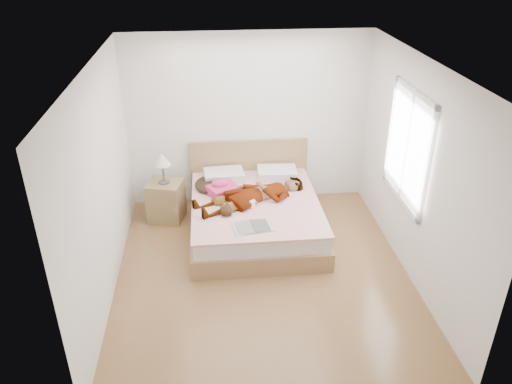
# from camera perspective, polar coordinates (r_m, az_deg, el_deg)

# --- Properties ---
(ground) EXTENTS (4.00, 4.00, 0.00)m
(ground) POSITION_cam_1_polar(r_m,az_deg,el_deg) (6.34, 0.78, -9.20)
(ground) COLOR #55301A
(ground) RESTS_ON ground
(woman) EXTENTS (1.78, 1.24, 0.23)m
(woman) POSITION_cam_1_polar(r_m,az_deg,el_deg) (6.84, -0.36, 0.00)
(woman) COLOR white
(woman) RESTS_ON bed
(hair) EXTENTS (0.52, 0.62, 0.08)m
(hair) POSITION_cam_1_polar(r_m,az_deg,el_deg) (7.25, -5.18, 0.94)
(hair) COLOR black
(hair) RESTS_ON bed
(phone) EXTENTS (0.09, 0.11, 0.06)m
(phone) POSITION_cam_1_polar(r_m,az_deg,el_deg) (7.14, -4.66, 1.90)
(phone) COLOR silver
(phone) RESTS_ON bed
(room_shell) EXTENTS (4.00, 4.00, 4.00)m
(room_shell) POSITION_cam_1_polar(r_m,az_deg,el_deg) (6.27, 16.94, 4.89)
(room_shell) COLOR white
(room_shell) RESTS_ON ground
(bed) EXTENTS (1.80, 2.08, 1.00)m
(bed) POSITION_cam_1_polar(r_m,az_deg,el_deg) (7.04, -0.15, -2.35)
(bed) COLOR olive
(bed) RESTS_ON ground
(towel) EXTENTS (0.49, 0.46, 0.21)m
(towel) POSITION_cam_1_polar(r_m,az_deg,el_deg) (7.02, -3.90, 0.41)
(towel) COLOR #E03D80
(towel) RESTS_ON bed
(magazine) EXTENTS (0.51, 0.37, 0.03)m
(magazine) POSITION_cam_1_polar(r_m,az_deg,el_deg) (6.25, -0.43, -4.03)
(magazine) COLOR white
(magazine) RESTS_ON bed
(coffee_mug) EXTENTS (0.13, 0.10, 0.10)m
(coffee_mug) POSITION_cam_1_polar(r_m,az_deg,el_deg) (6.68, -0.42, -1.34)
(coffee_mug) COLOR white
(coffee_mug) RESTS_ON bed
(plush_toy) EXTENTS (0.16, 0.23, 0.13)m
(plush_toy) POSITION_cam_1_polar(r_m,az_deg,el_deg) (6.52, -3.38, -2.06)
(plush_toy) COLOR black
(plush_toy) RESTS_ON bed
(nightstand) EXTENTS (0.58, 0.54, 1.05)m
(nightstand) POSITION_cam_1_polar(r_m,az_deg,el_deg) (7.39, -10.28, -0.66)
(nightstand) COLOR brown
(nightstand) RESTS_ON ground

